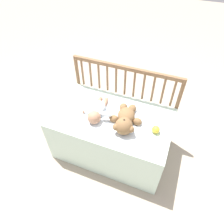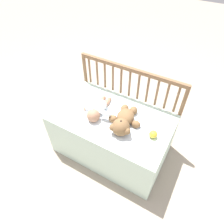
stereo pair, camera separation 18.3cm
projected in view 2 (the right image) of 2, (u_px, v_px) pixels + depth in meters
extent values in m
plane|color=tan|center=(112.00, 149.00, 2.24)|extent=(12.00, 12.00, 0.00)
cube|color=silver|center=(112.00, 134.00, 2.05)|extent=(1.12, 0.67, 0.52)
cylinder|color=brown|center=(87.00, 87.00, 2.35)|extent=(0.04, 0.04, 0.86)
cylinder|color=brown|center=(178.00, 120.00, 1.96)|extent=(0.04, 0.04, 0.86)
cube|color=brown|center=(131.00, 69.00, 1.86)|extent=(1.09, 0.03, 0.04)
cylinder|color=brown|center=(90.00, 71.00, 2.15)|extent=(0.02, 0.02, 0.30)
cylinder|color=brown|center=(97.00, 73.00, 2.12)|extent=(0.02, 0.02, 0.30)
cylinder|color=brown|center=(105.00, 76.00, 2.08)|extent=(0.02, 0.02, 0.30)
cylinder|color=brown|center=(113.00, 78.00, 2.05)|extent=(0.02, 0.02, 0.30)
cylinder|color=brown|center=(121.00, 81.00, 2.02)|extent=(0.02, 0.02, 0.30)
cylinder|color=brown|center=(130.00, 84.00, 1.98)|extent=(0.02, 0.02, 0.30)
cylinder|color=brown|center=(138.00, 87.00, 1.95)|extent=(0.02, 0.02, 0.30)
cylinder|color=brown|center=(147.00, 90.00, 1.92)|extent=(0.02, 0.02, 0.30)
cylinder|color=brown|center=(157.00, 93.00, 1.88)|extent=(0.02, 0.02, 0.30)
cylinder|color=brown|center=(167.00, 96.00, 1.85)|extent=(0.02, 0.02, 0.30)
cylinder|color=brown|center=(177.00, 100.00, 1.82)|extent=(0.02, 0.02, 0.30)
cube|color=white|center=(113.00, 116.00, 1.88)|extent=(0.77, 0.51, 0.01)
ellipsoid|color=olive|center=(126.00, 117.00, 1.79)|extent=(0.19, 0.21, 0.11)
sphere|color=olive|center=(121.00, 127.00, 1.68)|extent=(0.15, 0.15, 0.15)
sphere|color=tan|center=(121.00, 124.00, 1.65)|extent=(0.06, 0.06, 0.06)
sphere|color=black|center=(121.00, 122.00, 1.63)|extent=(0.02, 0.02, 0.02)
sphere|color=olive|center=(127.00, 131.00, 1.64)|extent=(0.06, 0.06, 0.06)
sphere|color=olive|center=(113.00, 127.00, 1.67)|extent=(0.06, 0.06, 0.06)
ellipsoid|color=olive|center=(136.00, 124.00, 1.76)|extent=(0.09, 0.08, 0.07)
ellipsoid|color=olive|center=(113.00, 119.00, 1.81)|extent=(0.09, 0.08, 0.07)
ellipsoid|color=olive|center=(133.00, 111.00, 1.88)|extent=(0.09, 0.10, 0.07)
ellipsoid|color=olive|center=(125.00, 108.00, 1.90)|extent=(0.09, 0.10, 0.07)
ellipsoid|color=white|center=(100.00, 107.00, 1.90)|extent=(0.15, 0.20, 0.09)
sphere|color=tan|center=(93.00, 115.00, 1.80)|extent=(0.12, 0.12, 0.12)
ellipsoid|color=white|center=(105.00, 113.00, 1.79)|extent=(0.12, 0.06, 0.04)
ellipsoid|color=white|center=(89.00, 109.00, 1.91)|extent=(0.12, 0.06, 0.04)
sphere|color=tan|center=(110.00, 116.00, 1.85)|extent=(0.04, 0.04, 0.04)
sphere|color=tan|center=(85.00, 109.00, 1.92)|extent=(0.04, 0.04, 0.04)
ellipsoid|color=tan|center=(107.00, 102.00, 1.98)|extent=(0.06, 0.12, 0.05)
ellipsoid|color=tan|center=(102.00, 101.00, 1.99)|extent=(0.06, 0.12, 0.05)
sphere|color=tan|center=(109.00, 99.00, 2.02)|extent=(0.04, 0.04, 0.04)
sphere|color=tan|center=(104.00, 98.00, 2.03)|extent=(0.04, 0.04, 0.04)
sphere|color=yellow|center=(153.00, 134.00, 1.68)|extent=(0.07, 0.07, 0.07)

